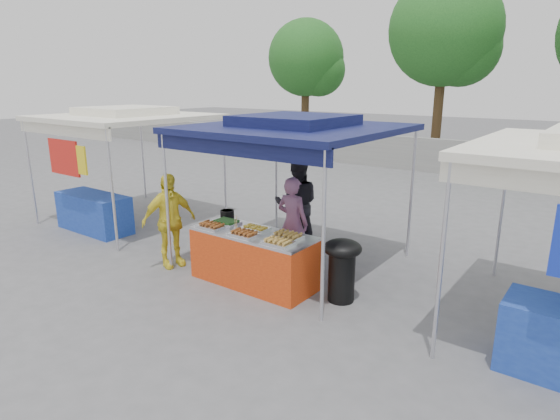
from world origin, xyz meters
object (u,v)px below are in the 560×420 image
Objects in this scene: wok_burner at (342,265)px; vendor_table at (254,258)px; cooking_pot at (227,214)px; vendor_woman at (293,223)px; customer_person at (169,221)px; helper_man at (297,204)px.

vendor_table is at bearing -161.13° from wok_burner.
vendor_table is 1.45m from wok_burner.
vendor_woman reaches higher than cooking_pot.
cooking_pot is 1.00m from customer_person.
helper_man is (-1.80, 1.47, 0.32)m from wok_burner.
cooking_pot is at bearing -174.01° from wok_burner.
cooking_pot is 0.15× the size of vendor_woman.
wok_burner is at bearing -1.40° from cooking_pot.
helper_man is 2.38m from customer_person.
vendor_table is 1.14× the size of helper_man.
wok_burner is 0.54× the size of helper_man.
vendor_woman is at bearing 31.67° from cooking_pot.
vendor_table is 1.23× the size of customer_person.
cooking_pot is at bearing 37.42° from helper_man.
customer_person reaches higher than cooking_pot.
vendor_woman is (-1.32, 0.64, 0.24)m from wok_burner.
wok_burner is 0.58× the size of customer_person.
customer_person is (-3.04, -0.56, 0.26)m from wok_burner.
cooking_pot reaches higher than wok_burner.
vendor_table is at bearing -63.80° from customer_person.
wok_burner is 1.48m from vendor_woman.
helper_man reaches higher than customer_person.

